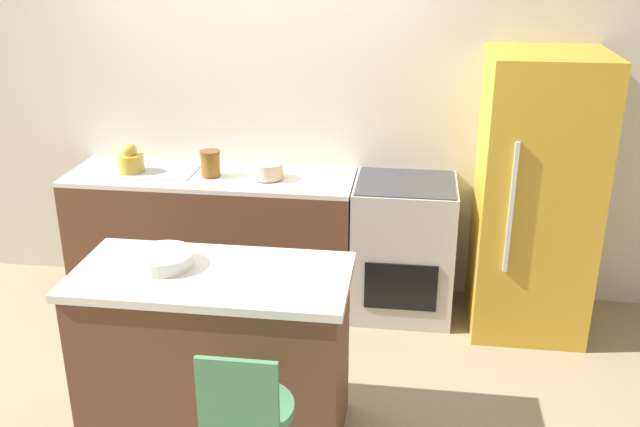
% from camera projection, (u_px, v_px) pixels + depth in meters
% --- Properties ---
extents(ground_plane, '(14.00, 14.00, 0.00)m').
position_uv_depth(ground_plane, '(246.00, 321.00, 4.65)').
color(ground_plane, '#998466').
extents(wall_back, '(8.00, 0.06, 2.60)m').
position_uv_depth(wall_back, '(261.00, 104.00, 4.76)').
color(wall_back, beige).
rests_on(wall_back, ground_plane).
extents(back_counter, '(1.88, 0.59, 0.90)m').
position_uv_depth(back_counter, '(214.00, 237.00, 4.81)').
color(back_counter, brown).
rests_on(back_counter, ground_plane).
extents(kitchen_island, '(1.30, 0.64, 0.89)m').
position_uv_depth(kitchen_island, '(216.00, 354.00, 3.47)').
color(kitchen_island, brown).
rests_on(kitchen_island, ground_plane).
extents(oven_range, '(0.65, 0.60, 0.90)m').
position_uv_depth(oven_range, '(403.00, 248.00, 4.65)').
color(oven_range, '#B7B2A8').
rests_on(oven_range, ground_plane).
extents(refrigerator, '(0.68, 0.72, 1.74)m').
position_uv_depth(refrigerator, '(535.00, 196.00, 4.35)').
color(refrigerator, gold).
rests_on(refrigerator, ground_plane).
extents(kettle, '(0.17, 0.17, 0.19)m').
position_uv_depth(kettle, '(131.00, 161.00, 4.66)').
color(kettle, '#B29333').
rests_on(kettle, back_counter).
extents(mixing_bowl, '(0.20, 0.20, 0.10)m').
position_uv_depth(mixing_bowl, '(268.00, 170.00, 4.55)').
color(mixing_bowl, '#C1B28E').
rests_on(mixing_bowl, back_counter).
extents(canister_jar, '(0.13, 0.13, 0.16)m').
position_uv_depth(canister_jar, '(210.00, 163.00, 4.59)').
color(canister_jar, brown).
rests_on(canister_jar, back_counter).
extents(fruit_bowl, '(0.30, 0.30, 0.07)m').
position_uv_depth(fruit_bowl, '(163.00, 259.00, 3.37)').
color(fruit_bowl, white).
rests_on(fruit_bowl, kitchen_island).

